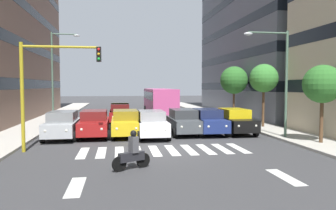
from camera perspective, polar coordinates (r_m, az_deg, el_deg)
name	(u,v)px	position (r m, az deg, el deg)	size (l,w,h in m)	color
ground_plane	(163,150)	(16.82, -0.80, -8.03)	(180.00, 180.00, 0.00)	#38383A
sidewalk_left	(321,144)	(20.08, 25.42, -6.27)	(2.96, 90.00, 0.15)	#B2ADA3
building_left_block_0	(276,17)	(41.47, 18.56, 14.54)	(11.82, 23.34, 22.92)	slate
crosswalk_markings	(163,150)	(16.82, -0.80, -8.02)	(8.55, 2.80, 0.01)	silver
lane_arrow_0	(285,177)	(12.83, 19.96, -11.85)	(0.50, 2.20, 0.01)	silver
lane_arrow_1	(76,187)	(11.41, -15.98, -13.71)	(0.50, 2.20, 0.01)	silver
car_0	(235,121)	(23.10, 11.71, -2.75)	(2.02, 4.44, 1.72)	black
car_1	(208,121)	(22.56, 7.01, -2.85)	(2.02, 4.44, 1.72)	navy
car_2	(184,121)	(22.27, 2.77, -2.91)	(2.02, 4.44, 1.72)	#474C51
car_3	(152,124)	(20.89, -2.92, -3.33)	(2.02, 4.44, 1.72)	silver
car_4	(126,123)	(21.54, -7.51, -3.15)	(2.02, 4.44, 1.72)	gold
car_5	(94,123)	(21.62, -12.90, -3.18)	(2.02, 4.44, 1.72)	maroon
car_6	(62,125)	(21.49, -18.14, -3.31)	(2.02, 4.44, 1.72)	#B2B7BC
car_row2_0	(120,113)	(29.17, -8.48, -1.44)	(2.02, 4.44, 1.72)	maroon
car_row2_1	(120,113)	(29.56, -8.46, -1.38)	(2.02, 4.44, 1.72)	gold
bus_behind_traffic	(159,99)	(35.01, -1.54, 1.00)	(2.78, 10.50, 3.00)	#DB5193
motorcycle_with_rider	(132,153)	(13.08, -6.35, -8.49)	(1.55, 0.89, 1.57)	black
traffic_light_gantry	(45,79)	(17.42, -20.85, 4.29)	(3.99, 0.36, 5.50)	#AD991E
street_lamp_left	(279,72)	(21.12, 19.02, 5.59)	(2.90, 0.28, 6.56)	#4C6B56
street_lamp_right	(56,68)	(30.52, -19.11, 6.13)	(2.50, 0.28, 7.92)	#4C6B56
street_tree_0	(322,84)	(19.95, 25.61, 3.31)	(2.14, 2.14, 4.36)	#513823
street_tree_1	(264,79)	(26.27, 16.55, 4.50)	(2.21, 2.21, 4.88)	#513823
street_tree_2	(234,80)	(32.31, 11.57, 4.30)	(2.69, 2.69, 5.08)	#513823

